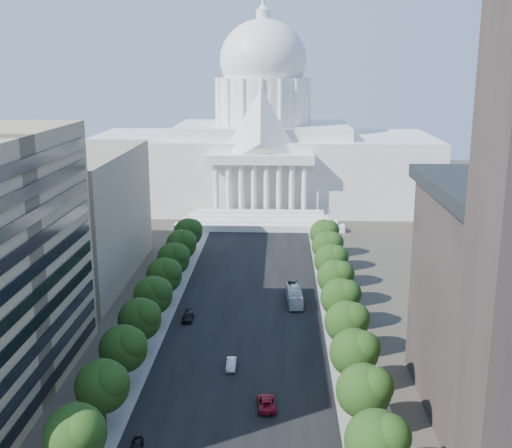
# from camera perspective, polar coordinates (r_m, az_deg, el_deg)

# --- Properties ---
(road_asphalt) EXTENTS (30.00, 260.00, 0.01)m
(road_asphalt) POSITION_cam_1_polar(r_m,az_deg,el_deg) (142.72, -0.49, -6.27)
(road_asphalt) COLOR black
(road_asphalt) RESTS_ON ground
(sidewalk_left) EXTENTS (8.00, 260.00, 0.02)m
(sidewalk_left) POSITION_cam_1_polar(r_m,az_deg,el_deg) (144.82, -8.07, -6.11)
(sidewalk_left) COLOR gray
(sidewalk_left) RESTS_ON ground
(sidewalk_right) EXTENTS (8.00, 260.00, 0.02)m
(sidewalk_right) POSITION_cam_1_polar(r_m,az_deg,el_deg) (143.13, 7.17, -6.32)
(sidewalk_right) COLOR gray
(sidewalk_right) RESTS_ON ground
(capitol) EXTENTS (120.00, 56.00, 73.00)m
(capitol) POSITION_cam_1_polar(r_m,az_deg,el_deg) (230.62, 0.61, 6.65)
(capitol) COLOR white
(capitol) RESTS_ON ground
(office_block_left_far) EXTENTS (38.00, 52.00, 30.00)m
(office_block_left_far) POSITION_cam_1_polar(r_m,az_deg,el_deg) (157.51, -18.05, 0.67)
(office_block_left_far) COLOR gray
(office_block_left_far) RESTS_ON ground
(tree_l_b) EXTENTS (7.79, 7.60, 9.97)m
(tree_l_b) POSITION_cam_1_polar(r_m,az_deg,el_deg) (83.58, -15.60, -17.49)
(tree_l_b) COLOR #33261C
(tree_l_b) RESTS_ON ground
(tree_l_c) EXTENTS (7.79, 7.60, 9.97)m
(tree_l_c) POSITION_cam_1_polar(r_m,az_deg,el_deg) (93.55, -13.34, -13.74)
(tree_l_c) COLOR #33261C
(tree_l_c) RESTS_ON ground
(tree_l_d) EXTENTS (7.79, 7.60, 9.97)m
(tree_l_d) POSITION_cam_1_polar(r_m,az_deg,el_deg) (103.94, -11.58, -10.72)
(tree_l_d) COLOR #33261C
(tree_l_d) RESTS_ON ground
(tree_l_e) EXTENTS (7.79, 7.60, 9.97)m
(tree_l_e) POSITION_cam_1_polar(r_m,az_deg,el_deg) (114.66, -10.17, -8.24)
(tree_l_e) COLOR #33261C
(tree_l_e) RESTS_ON ground
(tree_l_f) EXTENTS (7.79, 7.60, 9.97)m
(tree_l_f) POSITION_cam_1_polar(r_m,az_deg,el_deg) (125.60, -9.02, -6.19)
(tree_l_f) COLOR #33261C
(tree_l_f) RESTS_ON ground
(tree_l_g) EXTENTS (7.79, 7.60, 9.97)m
(tree_l_g) POSITION_cam_1_polar(r_m,az_deg,el_deg) (136.73, -8.06, -4.47)
(tree_l_g) COLOR #33261C
(tree_l_g) RESTS_ON ground
(tree_l_h) EXTENTS (7.79, 7.60, 9.97)m
(tree_l_h) POSITION_cam_1_polar(r_m,az_deg,el_deg) (147.98, -7.25, -3.00)
(tree_l_h) COLOR #33261C
(tree_l_h) RESTS_ON ground
(tree_l_i) EXTENTS (7.79, 7.60, 9.97)m
(tree_l_i) POSITION_cam_1_polar(r_m,az_deg,el_deg) (159.35, -6.56, -1.75)
(tree_l_i) COLOR #33261C
(tree_l_i) RESTS_ON ground
(tree_l_j) EXTENTS (7.79, 7.60, 9.97)m
(tree_l_j) POSITION_cam_1_polar(r_m,az_deg,el_deg) (170.81, -5.95, -0.66)
(tree_l_j) COLOR #33261C
(tree_l_j) RESTS_ON ground
(tree_r_b) EXTENTS (7.79, 7.60, 9.97)m
(tree_r_b) POSITION_cam_1_polar(r_m,az_deg,el_deg) (80.92, 10.91, -18.33)
(tree_r_b) COLOR #33261C
(tree_r_b) RESTS_ON ground
(tree_r_c) EXTENTS (7.79, 7.60, 9.97)m
(tree_r_c) POSITION_cam_1_polar(r_m,az_deg,el_deg) (91.18, 9.78, -14.32)
(tree_r_c) COLOR #33261C
(tree_r_c) RESTS_ON ground
(tree_r_d) EXTENTS (7.79, 7.60, 9.97)m
(tree_r_d) POSITION_cam_1_polar(r_m,az_deg,el_deg) (101.82, 8.91, -11.14)
(tree_r_d) COLOR #33261C
(tree_r_d) RESTS_ON ground
(tree_r_e) EXTENTS (7.79, 7.60, 9.97)m
(tree_r_e) POSITION_cam_1_polar(r_m,az_deg,el_deg) (112.74, 8.22, -8.56)
(tree_r_e) COLOR #33261C
(tree_r_e) RESTS_ON ground
(tree_r_f) EXTENTS (7.79, 7.60, 9.97)m
(tree_r_f) POSITION_cam_1_polar(r_m,az_deg,el_deg) (123.85, 7.66, -6.43)
(tree_r_f) COLOR #33261C
(tree_r_f) RESTS_ON ground
(tree_r_g) EXTENTS (7.79, 7.60, 9.97)m
(tree_r_g) POSITION_cam_1_polar(r_m,az_deg,el_deg) (135.12, 7.19, -4.66)
(tree_r_g) COLOR #33261C
(tree_r_g) RESTS_ON ground
(tree_r_h) EXTENTS (7.79, 7.60, 9.97)m
(tree_r_h) POSITION_cam_1_polar(r_m,az_deg,el_deg) (146.50, 6.80, -3.17)
(tree_r_h) COLOR #33261C
(tree_r_h) RESTS_ON ground
(tree_r_i) EXTENTS (7.79, 7.60, 9.97)m
(tree_r_i) POSITION_cam_1_polar(r_m,az_deg,el_deg) (157.98, 6.47, -1.89)
(tree_r_i) COLOR #33261C
(tree_r_i) RESTS_ON ground
(tree_r_j) EXTENTS (7.79, 7.60, 9.97)m
(tree_r_j) POSITION_cam_1_polar(r_m,az_deg,el_deg) (169.52, 6.18, -0.78)
(tree_r_j) COLOR #33261C
(tree_r_j) RESTS_ON ground
(streetlight_b) EXTENTS (2.61, 0.44, 9.00)m
(streetlight_b) POSITION_cam_1_polar(r_m,az_deg,el_deg) (91.00, 10.84, -14.89)
(streetlight_b) COLOR gray
(streetlight_b) RESTS_ON ground
(streetlight_c) EXTENTS (2.61, 0.44, 9.00)m
(streetlight_c) POSITION_cam_1_polar(r_m,az_deg,el_deg) (113.33, 8.99, -8.81)
(streetlight_c) COLOR gray
(streetlight_c) RESTS_ON ground
(streetlight_d) EXTENTS (2.61, 0.44, 9.00)m
(streetlight_d) POSITION_cam_1_polar(r_m,az_deg,el_deg) (136.59, 7.80, -4.76)
(streetlight_d) COLOR gray
(streetlight_d) RESTS_ON ground
(streetlight_e) EXTENTS (2.61, 0.44, 9.00)m
(streetlight_e) POSITION_cam_1_polar(r_m,az_deg,el_deg) (160.38, 6.97, -1.89)
(streetlight_e) COLOR gray
(streetlight_e) RESTS_ON ground
(streetlight_f) EXTENTS (2.61, 0.44, 9.00)m
(streetlight_f) POSITION_cam_1_polar(r_m,az_deg,el_deg) (184.48, 6.35, 0.23)
(streetlight_f) COLOR gray
(streetlight_f) RESTS_ON ground
(car_dark_a) EXTENTS (1.98, 4.12, 1.36)m
(car_dark_a) POSITION_cam_1_polar(r_m,az_deg,el_deg) (90.46, -10.57, -18.85)
(car_dark_a) COLOR black
(car_dark_a) RESTS_ON ground
(car_silver) EXTENTS (1.62, 4.58, 1.51)m
(car_silver) POSITION_cam_1_polar(r_m,az_deg,el_deg) (109.67, -2.21, -12.35)
(car_silver) COLOR #ADAEB5
(car_silver) RESTS_ON ground
(car_red) EXTENTS (3.13, 6.02, 1.62)m
(car_red) POSITION_cam_1_polar(r_m,az_deg,el_deg) (98.42, 0.92, -15.59)
(car_red) COLOR maroon
(car_red) RESTS_ON ground
(car_dark_b) EXTENTS (2.17, 5.15, 1.49)m
(car_dark_b) POSITION_cam_1_polar(r_m,az_deg,el_deg) (129.31, -6.07, -8.20)
(car_dark_b) COLOR black
(car_dark_b) RESTS_ON ground
(city_bus) EXTENTS (3.55, 12.29, 3.38)m
(city_bus) POSITION_cam_1_polar(r_m,az_deg,el_deg) (137.69, 3.42, -6.32)
(city_bus) COLOR silver
(city_bus) RESTS_ON ground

